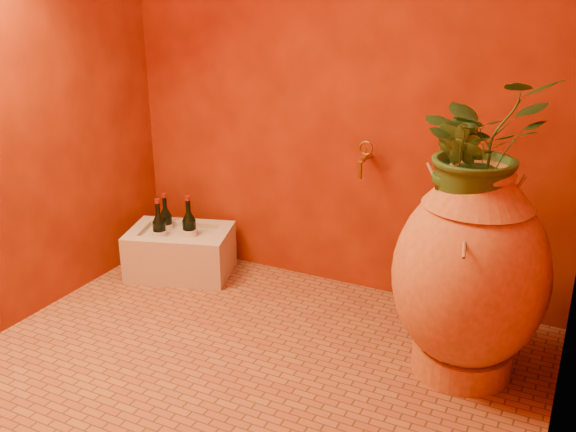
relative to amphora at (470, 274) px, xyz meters
The scene contains 11 objects.
floor 1.06m from the amphora, 153.65° to the right, with size 2.50×2.50×0.00m, color brown.
wall_back 1.29m from the amphora, 145.74° to the left, with size 2.50×0.02×2.50m, color #601905.
wall_left 2.28m from the amphora, 168.66° to the right, with size 0.02×2.00×2.50m, color #601905.
amphora is the anchor object (origin of this frame).
stone_basin 1.75m from the amphora, behind, with size 0.67×0.56×0.27m.
wine_bottle_a 1.67m from the amphora, behind, with size 0.08×0.08×0.34m.
wine_bottle_b 1.86m from the amphora, behind, with size 0.08×0.08×0.32m.
wine_bottle_c 1.81m from the amphora, behind, with size 0.08×0.08×0.32m.
wall_tap 0.88m from the amphora, 143.80° to the left, with size 0.08×0.16×0.18m.
plant_main 0.55m from the amphora, 134.58° to the left, with size 0.51×0.44×0.57m, color #274F1C.
plant_side 0.47m from the amphora, 152.02° to the right, with size 0.23×0.18×0.42m, color #274F1C.
Camera 1 is at (1.26, -2.12, 1.65)m, focal length 40.00 mm.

